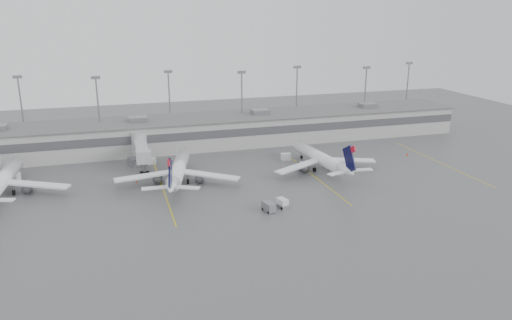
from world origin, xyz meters
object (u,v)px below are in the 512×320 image
object	(u,v)px
jet_far_left	(1,181)
baggage_tug	(282,204)
jet_mid_right	(321,158)
jet_mid_left	(178,170)

from	to	relation	value
jet_far_left	baggage_tug	bearing A→B (deg)	-18.41
jet_far_left	jet_mid_right	world-z (taller)	jet_far_left
jet_far_left	baggage_tug	distance (m)	58.96
jet_mid_right	jet_far_left	bearing A→B (deg)	171.63
jet_mid_right	baggage_tug	xyz separation A→B (m)	(-16.96, -19.55, -2.31)
jet_mid_left	baggage_tug	bearing A→B (deg)	-34.52
jet_mid_right	baggage_tug	bearing A→B (deg)	-136.27
baggage_tug	jet_far_left	bearing A→B (deg)	140.92
jet_mid_left	jet_far_left	bearing A→B (deg)	-170.62
jet_far_left	jet_mid_left	xyz separation A→B (m)	(36.51, -3.19, -0.04)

